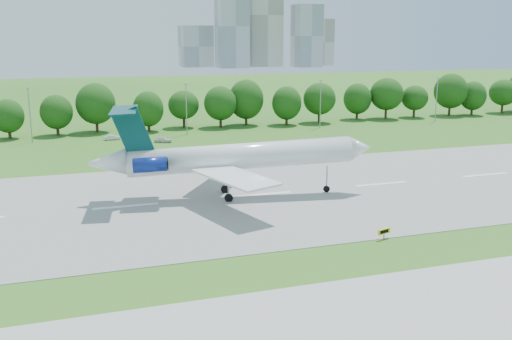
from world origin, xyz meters
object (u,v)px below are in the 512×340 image
Objects in this scene: airliner at (227,156)px; service_vehicle_b at (163,140)px; service_vehicle_a at (112,137)px; taxi_sign_left at (384,231)px.

airliner reaches higher than service_vehicle_b.
airliner reaches higher than service_vehicle_a.
taxi_sign_left is 72.14m from service_vehicle_b.
airliner is 11.83× the size of service_vehicle_a.
taxi_sign_left reaches higher than service_vehicle_a.
service_vehicle_a is 0.91× the size of service_vehicle_b.
airliner is 48.21m from service_vehicle_b.
service_vehicle_a is at bearing 80.76° from service_vehicle_b.
service_vehicle_b is (10.55, -6.86, 0.08)m from service_vehicle_a.
taxi_sign_left is (12.61, -22.81, -5.21)m from airliner.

